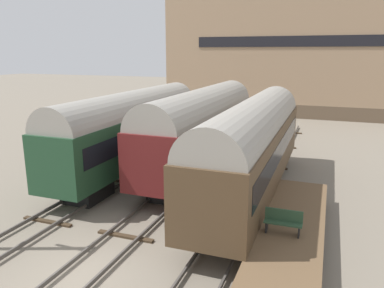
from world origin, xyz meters
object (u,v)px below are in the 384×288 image
object	(u,v)px
train_car_brown	(253,143)
train_car_green	(132,126)
train_car_maroon	(202,125)
bench	(283,221)

from	to	relation	value
train_car_brown	train_car_green	xyz separation A→B (m)	(-8.19, 1.87, -0.03)
train_car_maroon	train_car_brown	size ratio (longest dim) A/B	0.97
train_car_brown	train_car_maroon	bearing A→B (deg)	137.75
train_car_brown	train_car_green	world-z (taller)	train_car_brown
train_car_maroon	train_car_green	bearing A→B (deg)	-155.75
train_car_maroon	bench	world-z (taller)	train_car_maroon
train_car_maroon	train_car_brown	distance (m)	5.53
bench	train_car_green	bearing A→B (deg)	144.64
train_car_brown	bench	size ratio (longest dim) A/B	11.49
train_car_brown	bench	world-z (taller)	train_car_brown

